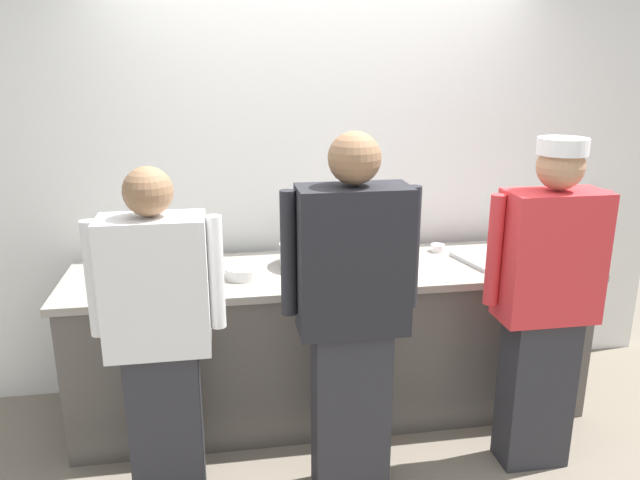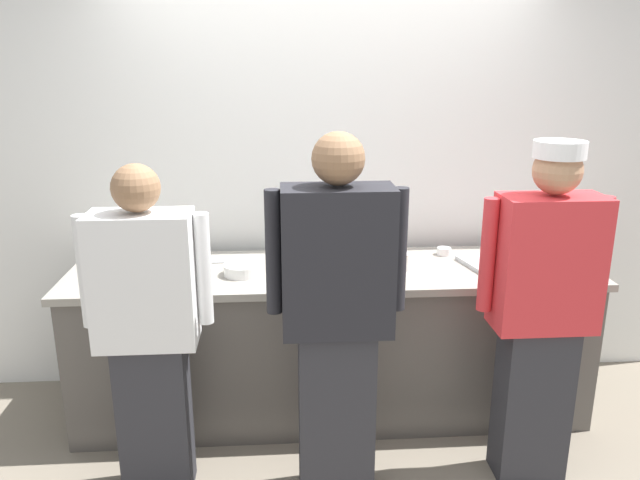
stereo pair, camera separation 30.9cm
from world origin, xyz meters
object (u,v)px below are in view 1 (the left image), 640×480
at_px(sheet_tray, 502,257).
at_px(deli_cup, 401,259).
at_px(plate_stack_front, 374,251).
at_px(squeeze_bottle_primary, 403,261).
at_px(ramekin_yellow_sauce, 147,266).
at_px(chef_near_left, 160,335).
at_px(mixing_bowl_steel, 309,254).
at_px(chefs_knife, 195,266).
at_px(chef_center, 352,313).
at_px(chef_far_right, 546,300).
at_px(ramekin_green_sauce, 438,248).
at_px(plate_stack_rear, 243,272).

height_order(sheet_tray, deli_cup, deli_cup).
distance_m(plate_stack_front, squeeze_bottle_primary, 0.36).
bearing_deg(ramekin_yellow_sauce, chef_near_left, -80.70).
relative_size(mixing_bowl_steel, sheet_tray, 0.68).
bearing_deg(chefs_knife, squeeze_bottle_primary, -18.40).
height_order(chef_near_left, sheet_tray, chef_near_left).
relative_size(chef_center, mixing_bowl_steel, 5.16).
relative_size(chef_far_right, plate_stack_front, 6.69).
height_order(plate_stack_front, deli_cup, deli_cup).
distance_m(chef_near_left, mixing_bowl_steel, 1.05).
bearing_deg(deli_cup, chef_center, -123.11).
relative_size(chef_center, deli_cup, 18.13).
distance_m(chef_far_right, ramekin_green_sauce, 0.88).
height_order(sheet_tray, squeeze_bottle_primary, squeeze_bottle_primary).
bearing_deg(chef_near_left, chef_far_right, -0.45).
bearing_deg(chef_far_right, plate_stack_front, 129.87).
bearing_deg(sheet_tray, mixing_bowl_steel, 176.52).
relative_size(chef_near_left, plate_stack_front, 6.37).
xyz_separation_m(chef_center, plate_stack_front, (0.32, 0.84, 0.01)).
bearing_deg(chef_center, ramekin_yellow_sauce, 139.28).
xyz_separation_m(chef_far_right, ramekin_yellow_sauce, (-1.95, 0.79, 0.02)).
bearing_deg(ramekin_green_sauce, sheet_tray, -32.62).
distance_m(chef_near_left, deli_cup, 1.41).
bearing_deg(chef_center, sheet_tray, 33.71).
bearing_deg(mixing_bowl_steel, chefs_knife, 172.61).
relative_size(chef_center, plate_stack_rear, 8.71).
bearing_deg(sheet_tray, chef_far_right, -96.97).
xyz_separation_m(mixing_bowl_steel, deli_cup, (0.51, -0.12, -0.02)).
bearing_deg(plate_stack_front, chef_center, -110.55).
bearing_deg(sheet_tray, chef_center, -146.29).
bearing_deg(chef_near_left, deli_cup, 24.49).
bearing_deg(chef_far_right, mixing_bowl_steel, 145.86).
height_order(ramekin_green_sauce, deli_cup, deli_cup).
height_order(plate_stack_rear, mixing_bowl_steel, mixing_bowl_steel).
height_order(chef_far_right, plate_stack_front, chef_far_right).
height_order(plate_stack_front, ramekin_yellow_sauce, plate_stack_front).
distance_m(chef_near_left, chefs_knife, 0.79).
xyz_separation_m(plate_stack_rear, sheet_tray, (1.50, 0.07, -0.02)).
height_order(chef_near_left, chef_center, chef_center).
relative_size(plate_stack_front, mixing_bowl_steel, 0.75).
bearing_deg(deli_cup, plate_stack_front, 120.51).
distance_m(plate_stack_front, plate_stack_rear, 0.80).
bearing_deg(ramekin_yellow_sauce, chef_far_right, -21.95).
distance_m(plate_stack_front, mixing_bowl_steel, 0.40).
relative_size(chef_center, sheet_tray, 3.49).
bearing_deg(chefs_knife, ramekin_yellow_sauce, -177.97).
height_order(sheet_tray, ramekin_yellow_sauce, ramekin_yellow_sauce).
distance_m(sheet_tray, chefs_knife, 1.77).
distance_m(plate_stack_rear, deli_cup, 0.88).
distance_m(chef_far_right, sheet_tray, 0.65).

